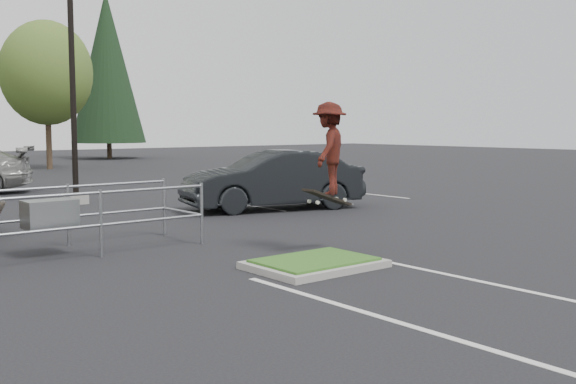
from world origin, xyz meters
TOP-DOWN VIEW (x-y plane):
  - ground at (0.00, 0.00)m, footprint 120.00×120.00m
  - grass_median at (0.00, 0.00)m, footprint 2.20×1.60m
  - stall_lines at (-1.35, 6.02)m, footprint 22.62×17.60m
  - light_pole at (0.50, 12.00)m, footprint 0.70×0.60m
  - decid_c at (5.99, 29.83)m, footprint 5.12×5.12m
  - conif_c at (14.00, 39.50)m, footprint 5.50×5.50m
  - cart_corral at (-3.01, 3.99)m, footprint 4.54×1.70m
  - skateboarder at (1.20, 1.00)m, footprint 1.34×1.20m
  - car_r_charc at (4.50, 7.00)m, footprint 5.58×3.16m

SIDE VIEW (x-z plane):
  - ground at x=0.00m, z-range 0.00..0.00m
  - stall_lines at x=-1.35m, z-range 0.00..0.01m
  - grass_median at x=0.00m, z-range 0.00..0.16m
  - cart_corral at x=-3.01m, z-range 0.16..1.44m
  - car_r_charc at x=4.50m, z-range 0.00..1.74m
  - skateboarder at x=1.20m, z-range 0.98..3.03m
  - light_pole at x=0.50m, z-range -0.50..9.62m
  - decid_c at x=5.99m, z-range 1.06..9.45m
  - conif_c at x=14.00m, z-range 0.60..13.10m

